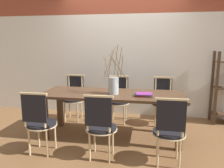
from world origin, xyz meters
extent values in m
plane|color=brown|center=(0.00, 0.00, 0.00)|extent=(16.00, 16.00, 0.00)
cube|color=silver|center=(0.00, 1.27, 1.07)|extent=(12.00, 0.06, 2.13)
cube|color=#4C3321|center=(0.00, 0.00, 0.72)|extent=(2.28, 0.82, 0.04)
cube|color=#4C3321|center=(-1.03, -0.31, 0.35)|extent=(0.09, 0.09, 0.70)
cube|color=#4C3321|center=(1.03, -0.31, 0.35)|extent=(0.09, 0.09, 0.70)
cube|color=#4C3321|center=(-1.03, 0.31, 0.35)|extent=(0.09, 0.09, 0.70)
cube|color=#4C3321|center=(1.03, 0.31, 0.35)|extent=(0.09, 0.09, 0.70)
cylinder|color=black|center=(-0.88, -0.68, 0.42)|extent=(0.40, 0.40, 0.04)
cylinder|color=beige|center=(-0.88, -0.68, 0.40)|extent=(0.43, 0.43, 0.01)
cylinder|color=beige|center=(-1.02, -0.55, 0.20)|extent=(0.03, 0.03, 0.41)
cylinder|color=beige|center=(-0.75, -0.55, 0.20)|extent=(0.03, 0.03, 0.41)
cylinder|color=beige|center=(-1.02, -0.81, 0.20)|extent=(0.03, 0.03, 0.41)
cylinder|color=beige|center=(-0.75, -0.81, 0.20)|extent=(0.03, 0.03, 0.41)
cylinder|color=beige|center=(-1.03, -0.86, 0.67)|extent=(0.03, 0.03, 0.47)
cylinder|color=beige|center=(-0.74, -0.86, 0.67)|extent=(0.03, 0.03, 0.47)
cube|color=black|center=(-0.88, -0.86, 0.70)|extent=(0.34, 0.02, 0.37)
cube|color=beige|center=(-0.88, -0.86, 0.89)|extent=(0.38, 0.03, 0.03)
cylinder|color=black|center=(-0.02, -0.68, 0.42)|extent=(0.40, 0.40, 0.04)
cylinder|color=beige|center=(-0.02, -0.68, 0.40)|extent=(0.43, 0.43, 0.01)
cylinder|color=beige|center=(-0.16, -0.55, 0.20)|extent=(0.03, 0.03, 0.41)
cylinder|color=beige|center=(0.11, -0.55, 0.20)|extent=(0.03, 0.03, 0.41)
cylinder|color=beige|center=(-0.16, -0.81, 0.20)|extent=(0.03, 0.03, 0.41)
cylinder|color=beige|center=(0.11, -0.81, 0.20)|extent=(0.03, 0.03, 0.41)
cylinder|color=beige|center=(-0.17, -0.86, 0.67)|extent=(0.03, 0.03, 0.47)
cylinder|color=beige|center=(0.12, -0.86, 0.67)|extent=(0.03, 0.03, 0.47)
cube|color=black|center=(-0.02, -0.86, 0.70)|extent=(0.34, 0.02, 0.37)
cube|color=beige|center=(-0.02, -0.86, 0.89)|extent=(0.38, 0.03, 0.03)
cylinder|color=black|center=(0.85, -0.68, 0.42)|extent=(0.40, 0.40, 0.04)
cylinder|color=beige|center=(0.85, -0.68, 0.40)|extent=(0.43, 0.43, 0.01)
cylinder|color=beige|center=(0.72, -0.55, 0.20)|extent=(0.03, 0.03, 0.41)
cylinder|color=beige|center=(0.98, -0.55, 0.20)|extent=(0.03, 0.03, 0.41)
cylinder|color=beige|center=(0.72, -0.81, 0.20)|extent=(0.03, 0.03, 0.41)
cylinder|color=beige|center=(0.98, -0.81, 0.20)|extent=(0.03, 0.03, 0.41)
cylinder|color=beige|center=(0.71, -0.86, 0.67)|extent=(0.03, 0.03, 0.47)
cylinder|color=beige|center=(0.99, -0.86, 0.67)|extent=(0.03, 0.03, 0.47)
cube|color=black|center=(0.85, -0.86, 0.70)|extent=(0.34, 0.02, 0.37)
cube|color=beige|center=(0.85, -0.86, 0.89)|extent=(0.38, 0.03, 0.03)
cylinder|color=black|center=(-0.92, 0.68, 0.42)|extent=(0.40, 0.40, 0.04)
cylinder|color=beige|center=(-0.92, 0.68, 0.40)|extent=(0.43, 0.43, 0.01)
cylinder|color=beige|center=(-0.79, 0.55, 0.20)|extent=(0.03, 0.03, 0.41)
cylinder|color=beige|center=(-1.05, 0.55, 0.20)|extent=(0.03, 0.03, 0.41)
cylinder|color=beige|center=(-0.79, 0.81, 0.20)|extent=(0.03, 0.03, 0.41)
cylinder|color=beige|center=(-1.05, 0.81, 0.20)|extent=(0.03, 0.03, 0.41)
cylinder|color=beige|center=(-0.78, 0.86, 0.67)|extent=(0.03, 0.03, 0.47)
cylinder|color=beige|center=(-1.06, 0.86, 0.67)|extent=(0.03, 0.03, 0.47)
cube|color=black|center=(-0.92, 0.86, 0.70)|extent=(0.34, 0.02, 0.37)
cube|color=beige|center=(-0.92, 0.86, 0.89)|extent=(0.38, 0.03, 0.03)
cylinder|color=black|center=(0.01, 0.68, 0.42)|extent=(0.40, 0.40, 0.04)
cylinder|color=beige|center=(0.01, 0.68, 0.40)|extent=(0.43, 0.43, 0.01)
cylinder|color=beige|center=(0.14, 0.55, 0.20)|extent=(0.03, 0.03, 0.41)
cylinder|color=beige|center=(-0.12, 0.55, 0.20)|extent=(0.03, 0.03, 0.41)
cylinder|color=beige|center=(0.14, 0.81, 0.20)|extent=(0.03, 0.03, 0.41)
cylinder|color=beige|center=(-0.12, 0.81, 0.20)|extent=(0.03, 0.03, 0.41)
cylinder|color=beige|center=(0.15, 0.86, 0.67)|extent=(0.03, 0.03, 0.47)
cylinder|color=beige|center=(-0.13, 0.86, 0.67)|extent=(0.03, 0.03, 0.47)
cube|color=black|center=(0.01, 0.86, 0.70)|extent=(0.34, 0.02, 0.37)
cube|color=beige|center=(0.01, 0.86, 0.89)|extent=(0.38, 0.03, 0.03)
cylinder|color=black|center=(0.85, 0.68, 0.42)|extent=(0.40, 0.40, 0.04)
cylinder|color=beige|center=(0.85, 0.68, 0.40)|extent=(0.43, 0.43, 0.01)
cylinder|color=beige|center=(0.98, 0.55, 0.20)|extent=(0.03, 0.03, 0.41)
cylinder|color=beige|center=(0.72, 0.55, 0.20)|extent=(0.03, 0.03, 0.41)
cylinder|color=beige|center=(0.98, 0.81, 0.20)|extent=(0.03, 0.03, 0.41)
cylinder|color=beige|center=(0.72, 0.81, 0.20)|extent=(0.03, 0.03, 0.41)
cylinder|color=beige|center=(0.99, 0.86, 0.67)|extent=(0.03, 0.03, 0.47)
cylinder|color=beige|center=(0.71, 0.86, 0.67)|extent=(0.03, 0.03, 0.47)
cube|color=black|center=(0.85, 0.86, 0.70)|extent=(0.34, 0.02, 0.37)
cube|color=beige|center=(0.85, 0.86, 0.89)|extent=(0.38, 0.03, 0.03)
cylinder|color=#B2BCC1|center=(0.03, -0.05, 0.88)|extent=(0.16, 0.16, 0.27)
cylinder|color=brown|center=(-0.02, 0.02, 1.24)|extent=(0.14, 0.12, 0.47)
cylinder|color=brown|center=(0.12, -0.08, 1.21)|extent=(0.07, 0.18, 0.40)
cylinder|color=brown|center=(-0.05, 0.02, 1.22)|extent=(0.14, 0.18, 0.42)
cylinder|color=brown|center=(0.12, -0.16, 1.19)|extent=(0.24, 0.18, 0.37)
cylinder|color=brown|center=(-0.02, -0.03, 1.22)|extent=(0.05, 0.11, 0.43)
cylinder|color=brown|center=(-0.07, -0.11, 1.17)|extent=(0.14, 0.21, 0.33)
cylinder|color=brown|center=(0.06, -0.01, 1.26)|extent=(0.08, 0.07, 0.51)
cylinder|color=brown|center=(0.16, -0.02, 1.18)|extent=(0.07, 0.26, 0.35)
cylinder|color=brown|center=(-0.10, -0.06, 1.17)|extent=(0.04, 0.27, 0.33)
cylinder|color=brown|center=(0.12, 0.00, 1.24)|extent=(0.10, 0.18, 0.47)
cylinder|color=brown|center=(0.07, -0.10, 1.18)|extent=(0.12, 0.09, 0.35)
cube|color=maroon|center=(0.51, -0.11, 0.75)|extent=(0.26, 0.22, 0.01)
cube|color=#1E6B4C|center=(0.51, -0.11, 0.76)|extent=(0.26, 0.19, 0.02)
cube|color=#842D8C|center=(0.51, -0.12, 0.78)|extent=(0.26, 0.22, 0.01)
cube|color=#422D1E|center=(1.82, 0.87, 0.70)|extent=(0.04, 0.04, 1.39)
cube|color=#422D1E|center=(1.82, 1.17, 0.70)|extent=(0.04, 0.04, 1.39)
camera|label=1|loc=(0.59, -3.38, 1.53)|focal=35.00mm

